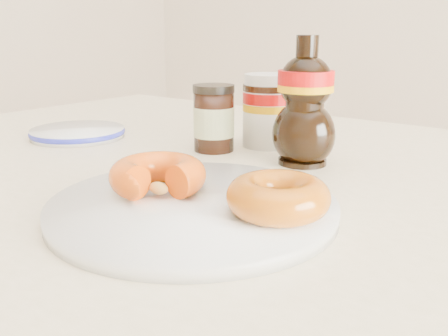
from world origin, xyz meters
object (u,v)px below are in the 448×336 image
Objects in this scene: syrup_bottle at (305,102)px; donut_bitten at (158,175)px; plate at (193,206)px; blue_rim_saucer at (78,132)px; nutella_jar at (268,108)px; dark_jar at (214,119)px; donut_whole at (278,197)px; dining_table at (266,242)px.

donut_bitten is at bearing -99.91° from syrup_bottle.
blue_rim_saucer reaches higher than plate.
blue_rim_saucer is at bearing 162.06° from donut_bitten.
blue_rim_saucer is at bearing -153.69° from nutella_jar.
nutella_jar is 0.65× the size of syrup_bottle.
donut_bitten is at bearing -65.29° from dark_jar.
nutella_jar is (-0.18, 0.27, 0.03)m from donut_whole.
syrup_bottle reaches higher than donut_whole.
nutella_jar reaches higher than dark_jar.
donut_bitten is 0.90× the size of nutella_jar.
dark_jar is 0.25m from blue_rim_saucer.
donut_bitten is at bearing -178.32° from plate.
nutella_jar reaches higher than donut_bitten.
dark_jar is at bearing 121.12° from donut_bitten.
dark_jar is at bearing 15.78° from blue_rim_saucer.
nutella_jar reaches higher than dining_table.
plate is at bearing -71.23° from nutella_jar.
blue_rim_saucer is (-0.37, 0.01, 0.09)m from dining_table.
dining_table is 0.22m from nutella_jar.
donut_whole is 0.56× the size of syrup_bottle.
syrup_bottle is at bearing 86.51° from donut_bitten.
nutella_jar is 0.32m from blue_rim_saucer.
blue_rim_saucer is at bearing -164.22° from dark_jar.
dark_jar reaches higher than dining_table.
nutella_jar is at bearing 124.06° from donut_whole.
dark_jar is (-0.05, -0.07, -0.01)m from nutella_jar.
dining_table is 0.39m from blue_rim_saucer.
nutella_jar is at bearing 147.14° from syrup_bottle.
dining_table is 8.42× the size of syrup_bottle.
nutella_jar is 1.13× the size of dark_jar.
dining_table is 0.17m from plate.
dark_jar is 0.63× the size of blue_rim_saucer.
plate is 1.68× the size of syrup_bottle.
blue_rim_saucer is at bearing -168.13° from syrup_bottle.
donut_bitten is 0.24m from dark_jar.
donut_whole is 0.61× the size of blue_rim_saucer.
dining_table is at bearing 80.72° from donut_bitten.
donut_whole is 0.86× the size of nutella_jar.
syrup_bottle is (-0.00, 0.23, 0.08)m from plate.
syrup_bottle reaches higher than dark_jar.
syrup_bottle is at bearing 11.87° from blue_rim_saucer.
donut_bitten is (-0.05, -0.00, 0.02)m from plate.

